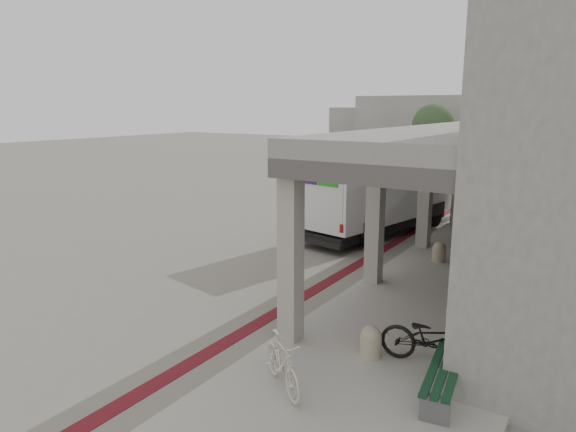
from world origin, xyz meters
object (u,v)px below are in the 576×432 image
Objects in this scene: bench at (444,374)px; bicycle_cream at (282,362)px; utility_cabinet at (477,259)px; bicycle_black at (434,339)px; fedex_truck at (378,189)px.

bench is 1.38× the size of bicycle_cream.
utility_cabinet reaches higher than bicycle_black.
bicycle_black is at bearing 110.17° from bench.
bicycle_black reaches higher than bicycle_cream.
bicycle_black is at bearing -4.38° from bicycle_cream.
utility_cabinet is 0.58× the size of bicycle_black.
fedex_truck is 11.18m from bench.
bicycle_cream is (-2.23, -1.24, 0.11)m from bench.
bicycle_cream is (-1.80, -2.06, -0.04)m from bicycle_black.
bench is at bearing -24.04° from bicycle_cream.
utility_cabinet is 5.25m from bicycle_black.
bench is 1.10× the size of bicycle_black.
fedex_truck is 11.48m from bicycle_cream.
bench is (5.30, -9.77, -1.17)m from fedex_truck.
fedex_truck is 6.90× the size of utility_cabinet.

